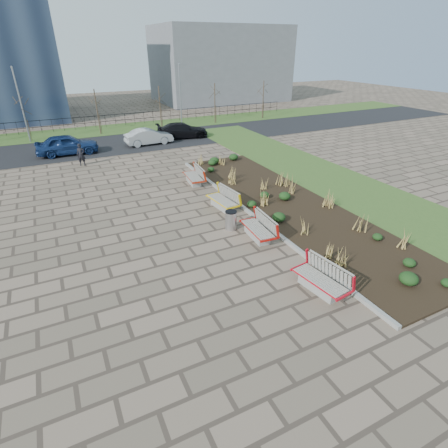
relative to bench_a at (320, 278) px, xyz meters
name	(u,v)px	position (x,y,z in m)	size (l,w,h in m)	color
ground	(223,291)	(-3.00, 1.41, -0.50)	(120.00, 120.00, 0.00)	#766151
planting_bed	(287,205)	(3.25, 6.41, -0.45)	(4.50, 18.00, 0.10)	black
planting_curb	(249,212)	(0.92, 6.41, -0.42)	(0.16, 18.00, 0.15)	gray
grass_verge_near	(354,190)	(8.00, 6.41, -0.48)	(5.00, 38.00, 0.04)	#33511E
grass_verge_far	(98,131)	(-3.00, 29.41, -0.48)	(80.00, 5.00, 0.04)	#33511E
road	(109,145)	(-3.00, 23.41, -0.49)	(80.00, 7.00, 0.02)	black
bench_a	(320,278)	(0.00, 0.00, 0.00)	(0.90, 2.10, 1.00)	red
bench_b	(257,228)	(0.00, 4.15, 0.00)	(0.90, 2.10, 1.00)	#BB120C
bench_c	(222,199)	(0.00, 7.65, 0.00)	(0.90, 2.10, 1.00)	yellow
bench_d	(193,176)	(0.00, 11.70, 0.00)	(0.90, 2.10, 1.00)	#B2240B
litter_bin	(231,220)	(-0.66, 5.38, -0.06)	(0.52, 0.52, 0.89)	#B2B2B7
pedestrian	(81,155)	(-5.69, 18.51, 0.27)	(0.56, 0.37, 1.53)	black
car_blue	(67,145)	(-6.33, 21.84, 0.28)	(1.80, 4.49, 1.53)	navy
car_silver	(149,137)	(0.11, 22.07, 0.18)	(1.39, 3.98, 1.31)	#A5A9AD
car_black	(182,130)	(3.47, 23.02, 0.19)	(1.87, 4.59, 1.33)	black
tree_b	(25,117)	(-9.00, 27.91, 1.54)	(1.40, 1.40, 4.00)	#4C3D2D
tree_c	(97,112)	(-3.00, 27.91, 1.54)	(1.40, 1.40, 4.00)	#4C3D2D
tree_d	(160,107)	(3.00, 27.91, 1.54)	(1.40, 1.40, 4.00)	#4C3D2D
tree_e	(215,103)	(9.00, 27.91, 1.54)	(1.40, 1.40, 4.00)	#4C3D2D
tree_f	(263,100)	(15.00, 27.91, 1.54)	(1.40, 1.40, 4.00)	#4C3D2D
lamp_west	(22,106)	(-9.00, 27.41, 2.54)	(0.24, 0.60, 6.00)	gray
lamp_east	(180,96)	(5.00, 27.41, 2.54)	(0.24, 0.60, 6.00)	gray
railing_fence	(95,122)	(-3.00, 30.91, 0.14)	(44.00, 0.10, 1.20)	black
building_grey	(220,64)	(17.00, 43.41, 4.50)	(18.00, 12.00, 10.00)	slate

